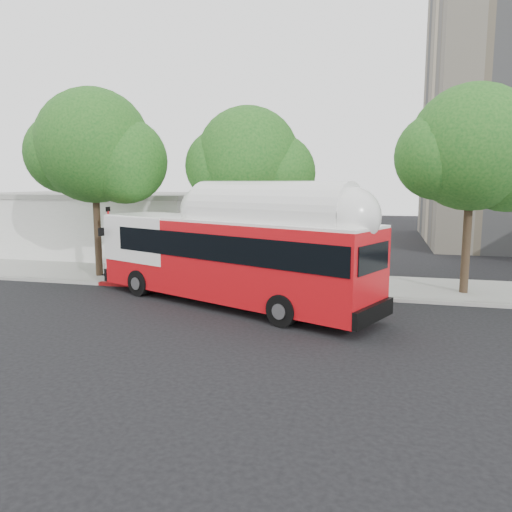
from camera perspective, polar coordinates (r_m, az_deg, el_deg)
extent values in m
plane|color=black|center=(19.04, -2.70, -6.86)|extent=(120.00, 120.00, 0.00)
cube|color=gray|center=(25.14, 1.61, -2.89)|extent=(60.00, 5.00, 0.15)
cube|color=gray|center=(22.67, 0.17, -4.15)|extent=(60.00, 0.30, 0.15)
cube|color=maroon|center=(23.56, -6.94, -3.71)|extent=(10.00, 0.32, 0.16)
cylinder|color=#2D2116|center=(27.24, -17.71, 3.89)|extent=(0.36, 0.36, 6.08)
sphere|color=#154C18|center=(27.22, -18.08, 11.89)|extent=(5.80, 5.80, 5.80)
sphere|color=#154C18|center=(26.55, -14.80, 10.47)|extent=(4.35, 4.35, 4.35)
cylinder|color=#2D2116|center=(24.51, -0.91, 3.07)|extent=(0.36, 0.36, 5.44)
sphere|color=#154C18|center=(24.42, -0.93, 11.04)|extent=(5.00, 5.00, 5.00)
sphere|color=#154C18|center=(24.28, 2.38, 9.44)|extent=(3.75, 3.75, 3.75)
cylinder|color=#2D2116|center=(23.74, 22.98, 2.61)|extent=(0.36, 0.36, 5.76)
sphere|color=#154C18|center=(23.68, 23.49, 11.30)|extent=(5.40, 5.40, 5.40)
sphere|color=#154C18|center=(24.12, 26.84, 9.31)|extent=(4.05, 4.05, 4.05)
cube|color=silver|center=(37.15, -17.31, 3.42)|extent=(16.00, 10.00, 4.00)
cube|color=gray|center=(37.03, -17.45, 6.66)|extent=(16.20, 10.20, 0.30)
cube|color=red|center=(20.42, -3.22, -0.32)|extent=(12.77, 7.69, 3.08)
cube|color=black|center=(19.99, -2.09, 1.34)|extent=(11.63, 7.23, 1.01)
cube|color=white|center=(20.24, -3.26, 4.11)|extent=(12.73, 7.61, 0.11)
cube|color=white|center=(18.89, 1.59, 4.65)|extent=(7.07, 4.70, 0.58)
cube|color=black|center=(25.72, -14.93, -1.88)|extent=(1.55, 2.09, 0.06)
imported|color=navy|center=(25.63, -14.97, -0.76)|extent=(1.32, 1.92, 0.96)
cylinder|color=red|center=(25.69, -16.39, 0.93)|extent=(0.11, 0.11, 3.61)
cube|color=black|center=(25.52, -16.57, 5.15)|extent=(0.05, 0.36, 0.23)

